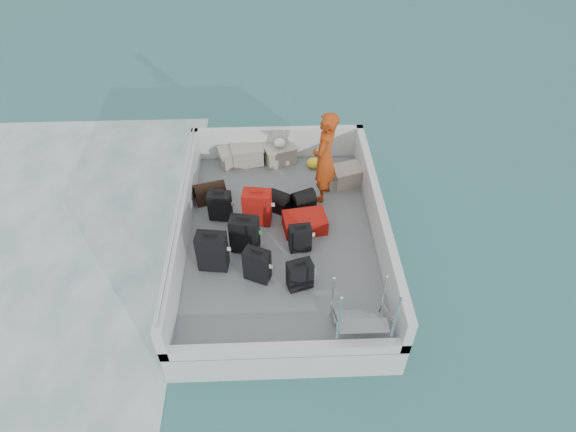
% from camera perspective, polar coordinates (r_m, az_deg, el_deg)
% --- Properties ---
extents(ground, '(160.00, 160.00, 0.00)m').
position_cam_1_polar(ground, '(9.20, -0.80, -4.90)').
color(ground, '#1B585F').
rests_on(ground, ground).
extents(wake_foam, '(10.00, 10.00, 0.00)m').
position_cam_1_polar(wake_foam, '(10.33, -28.60, -5.05)').
color(wake_foam, white).
rests_on(wake_foam, ground).
extents(ferry_hull, '(3.60, 5.00, 0.60)m').
position_cam_1_polar(ferry_hull, '(8.98, -0.82, -3.62)').
color(ferry_hull, silver).
rests_on(ferry_hull, ground).
extents(deck, '(3.30, 4.70, 0.02)m').
position_cam_1_polar(deck, '(8.76, -0.84, -2.23)').
color(deck, slate).
rests_on(deck, ferry_hull).
extents(deck_fittings, '(3.60, 5.00, 0.90)m').
position_cam_1_polar(deck_fittings, '(8.27, 1.59, -1.88)').
color(deck_fittings, silver).
rests_on(deck_fittings, deck).
extents(suitcase_0, '(0.52, 0.33, 0.75)m').
position_cam_1_polar(suitcase_0, '(8.04, -8.96, -4.21)').
color(suitcase_0, black).
rests_on(suitcase_0, deck).
extents(suitcase_2, '(0.44, 0.30, 0.59)m').
position_cam_1_polar(suitcase_2, '(8.95, -8.07, 1.19)').
color(suitcase_2, black).
rests_on(suitcase_2, deck).
extents(suitcase_3, '(0.48, 0.39, 0.63)m').
position_cam_1_polar(suitcase_3, '(7.84, -3.68, -5.86)').
color(suitcase_3, black).
rests_on(suitcase_3, deck).
extents(suitcase_4, '(0.52, 0.37, 0.71)m').
position_cam_1_polar(suitcase_4, '(8.28, -5.17, -2.21)').
color(suitcase_4, black).
rests_on(suitcase_4, deck).
extents(suitcase_5, '(0.54, 0.37, 0.70)m').
position_cam_1_polar(suitcase_5, '(8.78, -3.68, 1.04)').
color(suitcase_5, '#B8110E').
rests_on(suitcase_5, deck).
extents(suitcase_6, '(0.45, 0.34, 0.56)m').
position_cam_1_polar(suitcase_6, '(7.74, 1.41, -7.05)').
color(suitcase_6, black).
rests_on(suitcase_6, deck).
extents(suitcase_7, '(0.40, 0.26, 0.54)m').
position_cam_1_polar(suitcase_7, '(8.30, 1.44, -2.69)').
color(suitcase_7, black).
rests_on(suitcase_7, deck).
extents(suitcase_8, '(0.83, 0.61, 0.30)m').
position_cam_1_polar(suitcase_8, '(8.75, 1.99, -0.79)').
color(suitcase_8, '#B8110E').
rests_on(suitcase_8, deck).
extents(duffel_0, '(0.64, 0.45, 0.32)m').
position_cam_1_polar(duffel_0, '(9.45, -9.16, 2.60)').
color(duffel_0, black).
rests_on(duffel_0, deck).
extents(duffel_1, '(0.50, 0.46, 0.32)m').
position_cam_1_polar(duffel_1, '(9.14, -1.08, 1.59)').
color(duffel_1, black).
rests_on(duffel_1, deck).
extents(duffel_2, '(0.50, 0.44, 0.32)m').
position_cam_1_polar(duffel_2, '(9.16, 1.85, 1.66)').
color(duffel_2, black).
rests_on(duffel_2, deck).
extents(crate_0, '(0.66, 0.53, 0.34)m').
position_cam_1_polar(crate_0, '(10.32, -6.44, 6.95)').
color(crate_0, '#9C9888').
rests_on(crate_0, deck).
extents(crate_1, '(0.69, 0.53, 0.38)m').
position_cam_1_polar(crate_1, '(10.32, -4.83, 7.19)').
color(crate_1, '#9C9888').
rests_on(crate_1, deck).
extents(crate_2, '(0.72, 0.60, 0.37)m').
position_cam_1_polar(crate_2, '(10.31, -0.98, 7.27)').
color(crate_2, '#9C9888').
rests_on(crate_2, deck).
extents(crate_3, '(0.68, 0.56, 0.35)m').
position_cam_1_polar(crate_3, '(9.80, 6.95, 4.70)').
color(crate_3, '#9C9888').
rests_on(crate_3, deck).
extents(yellow_bag, '(0.28, 0.26, 0.22)m').
position_cam_1_polar(yellow_bag, '(10.21, 3.04, 6.30)').
color(yellow_bag, yellow).
rests_on(yellow_bag, deck).
extents(white_bag, '(0.24, 0.24, 0.18)m').
position_cam_1_polar(white_bag, '(10.15, -1.00, 8.53)').
color(white_bag, white).
rests_on(white_bag, crate_2).
extents(passenger, '(0.67, 0.80, 1.86)m').
position_cam_1_polar(passenger, '(8.98, 4.34, 6.89)').
color(passenger, '#EE5116').
rests_on(passenger, deck).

